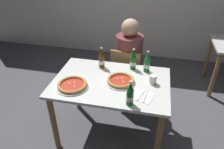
{
  "coord_description": "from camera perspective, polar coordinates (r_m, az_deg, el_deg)",
  "views": [
    {
      "loc": [
        0.4,
        -1.75,
        1.97
      ],
      "look_at": [
        0.0,
        0.05,
        0.8
      ],
      "focal_mm": 33.53,
      "sensor_mm": 36.0,
      "label": 1
    }
  ],
  "objects": [
    {
      "name": "paper_cup",
      "position": [
        2.15,
        11.09,
        -1.35
      ],
      "size": [
        0.07,
        0.07,
        0.09
      ],
      "primitive_type": "cylinder",
      "color": "white",
      "rests_on": "dining_table_main"
    },
    {
      "name": "dining_table_main",
      "position": [
        2.24,
        -0.28,
        -4.23
      ],
      "size": [
        1.2,
        0.8,
        0.75
      ],
      "color": "silver",
      "rests_on": "ground_plane"
    },
    {
      "name": "chair_behind_table",
      "position": [
        2.81,
        4.09,
        0.29
      ],
      "size": [
        0.45,
        0.45,
        0.85
      ],
      "rotation": [
        0.0,
        0.0,
        3.01
      ],
      "color": "olive",
      "rests_on": "ground_plane"
    },
    {
      "name": "diner_seated",
      "position": [
        2.8,
        4.52,
        2.57
      ],
      "size": [
        0.34,
        0.34,
        1.21
      ],
      "color": "#2D3342",
      "rests_on": "ground_plane"
    },
    {
      "name": "ground_plane",
      "position": [
        2.66,
        -0.24,
        -15.28
      ],
      "size": [
        8.0,
        8.0,
        0.0
      ],
      "primitive_type": "plane",
      "color": "#4C4C51"
    },
    {
      "name": "beer_bottle_left",
      "position": [
        2.36,
        -2.84,
        4.15
      ],
      "size": [
        0.07,
        0.07,
        0.25
      ],
      "color": "#512D0F",
      "rests_on": "dining_table_main"
    },
    {
      "name": "beer_bottle_right",
      "position": [
        2.31,
        9.53,
        3.06
      ],
      "size": [
        0.07,
        0.07,
        0.25
      ],
      "color": "#196B2D",
      "rests_on": "dining_table_main"
    },
    {
      "name": "beer_bottle_extra",
      "position": [
        2.34,
        5.8,
        3.76
      ],
      "size": [
        0.07,
        0.07,
        0.25
      ],
      "color": "#14591E",
      "rests_on": "dining_table_main"
    },
    {
      "name": "pizza_marinara_far",
      "position": [
        2.11,
        -10.77,
        -2.85
      ],
      "size": [
        0.32,
        0.32,
        0.04
      ],
      "color": "white",
      "rests_on": "dining_table_main"
    },
    {
      "name": "pizza_margherita_near",
      "position": [
        2.15,
        2.38,
        -1.61
      ],
      "size": [
        0.31,
        0.31,
        0.04
      ],
      "color": "white",
      "rests_on": "dining_table_main"
    },
    {
      "name": "napkin_with_cutlery",
      "position": [
        1.98,
        8.49,
        -5.87
      ],
      "size": [
        0.22,
        0.22,
        0.01
      ],
      "color": "white",
      "rests_on": "dining_table_main"
    },
    {
      "name": "beer_bottle_center",
      "position": [
        1.82,
        4.93,
        -5.57
      ],
      "size": [
        0.07,
        0.07,
        0.25
      ],
      "color": "#14591E",
      "rests_on": "dining_table_main"
    }
  ]
}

